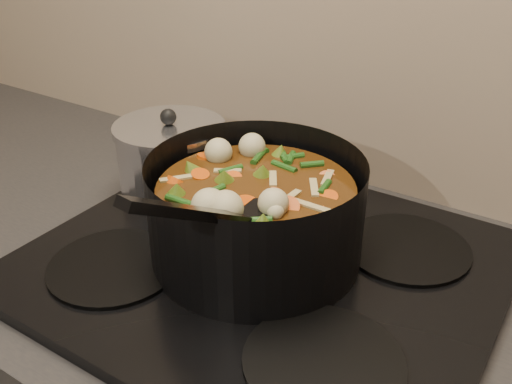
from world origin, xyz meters
The scene contains 3 objects.
stovetop centered at (0.00, 1.93, 0.92)m, with size 0.62×0.54×0.03m.
stockpot centered at (-0.01, 1.93, 1.00)m, with size 0.36×0.44×0.22m.
saucepan centered at (-0.23, 2.01, 0.99)m, with size 0.18×0.18×0.15m.
Camera 1 is at (0.35, 1.38, 1.40)m, focal length 40.00 mm.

